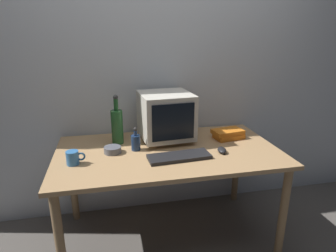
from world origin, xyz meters
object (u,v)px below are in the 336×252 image
object	(u,v)px
cd_spindle	(113,150)
computer_mouse	(222,150)
mug	(73,158)
keyboard	(179,157)
book_stack	(228,134)
bottle_short	(136,142)
crt_monitor	(166,116)
bottle_tall	(117,125)

from	to	relation	value
cd_spindle	computer_mouse	bearing A→B (deg)	-11.67
computer_mouse	mug	distance (m)	1.00
keyboard	book_stack	size ratio (longest dim) A/B	1.64
keyboard	bottle_short	bearing A→B (deg)	138.57
crt_monitor	keyboard	size ratio (longest dim) A/B	0.99
computer_mouse	bottle_short	size ratio (longest dim) A/B	0.59
mug	bottle_short	bearing A→B (deg)	20.07
book_stack	cd_spindle	size ratio (longest dim) A/B	2.13
mug	cd_spindle	bearing A→B (deg)	28.29
bottle_tall	crt_monitor	bearing A→B (deg)	-0.50
bottle_tall	cd_spindle	world-z (taller)	bottle_tall
bottle_tall	book_stack	xyz separation A→B (m)	(0.86, -0.08, -0.11)
mug	cd_spindle	distance (m)	0.29
bottle_short	cd_spindle	size ratio (longest dim) A/B	1.42
computer_mouse	crt_monitor	bearing A→B (deg)	142.93
crt_monitor	keyboard	world-z (taller)	crt_monitor
computer_mouse	bottle_tall	bearing A→B (deg)	162.36
keyboard	bottle_short	world-z (taller)	bottle_short
bottle_short	crt_monitor	bearing A→B (deg)	32.62
mug	cd_spindle	xyz separation A→B (m)	(0.25, 0.14, -0.02)
bottle_short	book_stack	world-z (taller)	bottle_short
keyboard	bottle_short	xyz separation A→B (m)	(-0.27, 0.20, 0.05)
book_stack	mug	xyz separation A→B (m)	(-1.16, -0.24, 0.01)
keyboard	computer_mouse	size ratio (longest dim) A/B	4.20
keyboard	cd_spindle	world-z (taller)	cd_spindle
book_stack	mug	bearing A→B (deg)	-168.33
mug	cd_spindle	size ratio (longest dim) A/B	1.00
crt_monitor	cd_spindle	bearing A→B (deg)	-156.86
crt_monitor	computer_mouse	bearing A→B (deg)	-44.93
bottle_short	computer_mouse	bearing A→B (deg)	-16.37
bottle_short	bottle_tall	bearing A→B (deg)	126.04
bottle_tall	mug	size ratio (longest dim) A/B	3.12
crt_monitor	book_stack	distance (m)	0.52
crt_monitor	bottle_short	xyz separation A→B (m)	(-0.25, -0.16, -0.13)
crt_monitor	cd_spindle	size ratio (longest dim) A/B	3.46
book_stack	bottle_tall	bearing A→B (deg)	174.89
crt_monitor	bottle_short	size ratio (longest dim) A/B	2.43
cd_spindle	bottle_short	bearing A→B (deg)	5.87
crt_monitor	bottle_tall	bearing A→B (deg)	179.50
keyboard	book_stack	distance (m)	0.56
crt_monitor	cd_spindle	xyz separation A→B (m)	(-0.42, -0.18, -0.17)
computer_mouse	book_stack	distance (m)	0.30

